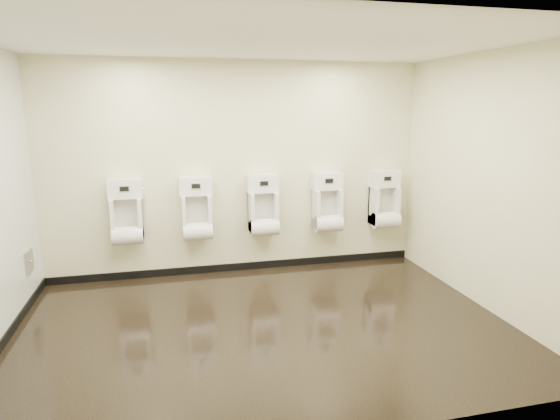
# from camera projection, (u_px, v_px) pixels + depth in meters

# --- Properties ---
(ground) EXTENTS (5.00, 3.50, 0.00)m
(ground) POSITION_uv_depth(u_px,v_px,m) (265.00, 326.00, 4.83)
(ground) COLOR black
(ground) RESTS_ON ground
(ceiling) EXTENTS (5.00, 3.50, 0.00)m
(ceiling) POSITION_uv_depth(u_px,v_px,m) (263.00, 41.00, 4.21)
(ceiling) COLOR silver
(back_wall) EXTENTS (5.00, 0.02, 2.80)m
(back_wall) POSITION_uv_depth(u_px,v_px,m) (238.00, 169.00, 6.18)
(back_wall) COLOR beige
(back_wall) RESTS_ON ground
(front_wall) EXTENTS (5.00, 0.02, 2.80)m
(front_wall) POSITION_uv_depth(u_px,v_px,m) (321.00, 244.00, 2.86)
(front_wall) COLOR beige
(front_wall) RESTS_ON ground
(right_wall) EXTENTS (0.02, 3.50, 2.80)m
(right_wall) POSITION_uv_depth(u_px,v_px,m) (489.00, 183.00, 5.09)
(right_wall) COLOR beige
(right_wall) RESTS_ON ground
(skirting_back) EXTENTS (5.00, 0.02, 0.10)m
(skirting_back) POSITION_uv_depth(u_px,v_px,m) (240.00, 267.00, 6.47)
(skirting_back) COLOR black
(skirting_back) RESTS_ON ground
(access_panel) EXTENTS (0.04, 0.25, 0.25)m
(access_panel) POSITION_uv_depth(u_px,v_px,m) (29.00, 262.00, 5.29)
(access_panel) COLOR #9E9EA3
(access_panel) RESTS_ON left_wall
(urinal_0) EXTENTS (0.43, 0.32, 0.80)m
(urinal_0) POSITION_uv_depth(u_px,v_px,m) (127.00, 217.00, 5.84)
(urinal_0) COLOR silver
(urinal_0) RESTS_ON back_wall
(urinal_1) EXTENTS (0.43, 0.32, 0.80)m
(urinal_1) POSITION_uv_depth(u_px,v_px,m) (197.00, 213.00, 6.04)
(urinal_1) COLOR silver
(urinal_1) RESTS_ON back_wall
(urinal_2) EXTENTS (0.43, 0.32, 0.80)m
(urinal_2) POSITION_uv_depth(u_px,v_px,m) (263.00, 210.00, 6.23)
(urinal_2) COLOR silver
(urinal_2) RESTS_ON back_wall
(urinal_3) EXTENTS (0.43, 0.32, 0.80)m
(urinal_3) POSITION_uv_depth(u_px,v_px,m) (327.00, 206.00, 6.44)
(urinal_3) COLOR silver
(urinal_3) RESTS_ON back_wall
(urinal_4) EXTENTS (0.43, 0.32, 0.80)m
(urinal_4) POSITION_uv_depth(u_px,v_px,m) (385.00, 203.00, 6.63)
(urinal_4) COLOR silver
(urinal_4) RESTS_ON back_wall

